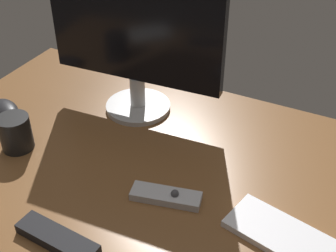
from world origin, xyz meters
TOP-DOWN VIEW (x-y plane):
  - desk at (0.00, 0.00)cm, footprint 140.00×84.00cm
  - monitor at (-20.14, 21.03)cm, footprint 50.70×19.34cm
  - computer_mouse at (-53.95, 1.27)cm, footprint 13.12×10.52cm
  - media_remote at (4.80, -9.42)cm, footprint 17.14×8.60cm
  - tv_remote at (-9.72, -31.14)cm, footprint 19.57×6.61cm
  - coffee_mug at (-39.41, -9.77)cm, footprint 8.41×8.41cm

SIDE VIEW (x-z plane):
  - desk at x=0.00cm, z-range 0.00..2.00cm
  - media_remote at x=4.80cm, z-range 1.41..4.63cm
  - tv_remote at x=-9.72cm, z-range 2.00..4.40cm
  - computer_mouse at x=-53.95cm, z-range 2.00..5.15cm
  - coffee_mug at x=-39.41cm, z-range 2.00..11.55cm
  - monitor at x=-20.14cm, z-range 4.30..50.92cm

